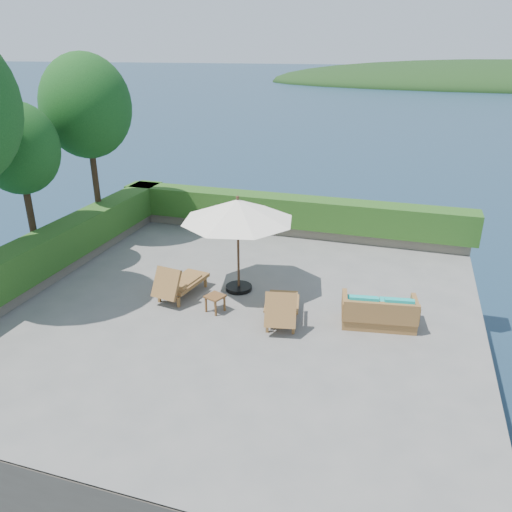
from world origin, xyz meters
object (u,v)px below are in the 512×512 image
(patio_umbrella, at_px, (238,211))
(wicker_loveseat, at_px, (379,313))
(lounge_right, at_px, (282,307))
(side_table, at_px, (215,298))
(lounge_left, at_px, (179,283))

(patio_umbrella, height_order, wicker_loveseat, patio_umbrella)
(patio_umbrella, distance_m, lounge_right, 2.75)
(lounge_right, bearing_deg, wicker_loveseat, 2.69)
(lounge_right, bearing_deg, side_table, 167.94)
(patio_umbrella, xyz_separation_m, lounge_left, (-1.36, -0.87, -1.83))
(lounge_right, bearing_deg, lounge_left, 159.38)
(wicker_loveseat, bearing_deg, patio_umbrella, 159.16)
(patio_umbrella, distance_m, lounge_left, 2.43)
(patio_umbrella, xyz_separation_m, wicker_loveseat, (3.78, -0.80, -1.91))
(patio_umbrella, height_order, side_table, patio_umbrella)
(lounge_left, height_order, lounge_right, lounge_right)
(lounge_right, relative_size, wicker_loveseat, 1.00)
(lounge_right, relative_size, side_table, 3.44)
(lounge_left, distance_m, wicker_loveseat, 5.14)
(patio_umbrella, xyz_separation_m, side_table, (-0.16, -1.33, -1.88))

